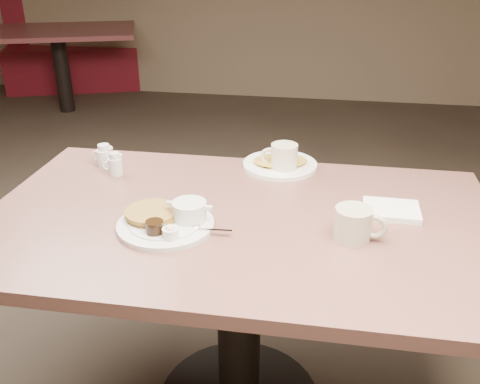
% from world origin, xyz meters
% --- Properties ---
extents(diner_table, '(1.50, 0.90, 0.75)m').
position_xyz_m(diner_table, '(0.00, 0.00, 0.58)').
color(diner_table, '#84564C').
rests_on(diner_table, ground).
extents(main_plate, '(0.34, 0.29, 0.07)m').
position_xyz_m(main_plate, '(-0.19, -0.09, 0.77)').
color(main_plate, silver).
rests_on(main_plate, diner_table).
extents(coffee_mug_near, '(0.15, 0.11, 0.09)m').
position_xyz_m(coffee_mug_near, '(0.33, -0.07, 0.80)').
color(coffee_mug_near, beige).
rests_on(coffee_mug_near, diner_table).
extents(napkin, '(0.16, 0.13, 0.02)m').
position_xyz_m(napkin, '(0.44, 0.10, 0.76)').
color(napkin, white).
rests_on(napkin, diner_table).
extents(coffee_mug_far, '(0.13, 0.10, 0.10)m').
position_xyz_m(coffee_mug_far, '(0.10, 0.35, 0.80)').
color(coffee_mug_far, beige).
rests_on(coffee_mug_far, diner_table).
extents(creamer_left, '(0.07, 0.05, 0.08)m').
position_xyz_m(creamer_left, '(-0.47, 0.23, 0.79)').
color(creamer_left, silver).
rests_on(creamer_left, diner_table).
extents(creamer_right, '(0.09, 0.07, 0.08)m').
position_xyz_m(creamer_right, '(-0.53, 0.30, 0.79)').
color(creamer_right, silver).
rests_on(creamer_right, diner_table).
extents(hash_plate, '(0.31, 0.31, 0.04)m').
position_xyz_m(hash_plate, '(0.08, 0.39, 0.76)').
color(hash_plate, white).
rests_on(hash_plate, diner_table).
extents(booth_back_left, '(1.81, 1.96, 1.12)m').
position_xyz_m(booth_back_left, '(-2.46, 3.97, 0.41)').
color(booth_back_left, maroon).
rests_on(booth_back_left, ground).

